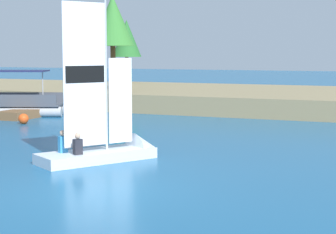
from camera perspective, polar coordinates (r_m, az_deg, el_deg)
The scene contains 8 objects.
ground_plane at distance 15.92m, azimuth -6.72°, elevation -7.30°, with size 200.00×200.00×0.00m, color #195684.
shore_bank at distance 39.57m, azimuth 11.50°, elevation 1.67°, with size 80.00×13.80×1.14m, color #897A56.
shoreline_tree_left at distance 48.63m, azimuth -4.06°, elevation 7.63°, with size 2.43×2.43×5.18m.
shoreline_tree_midleft at distance 40.17m, azimuth -5.42°, elevation 9.30°, with size 2.92×2.92×6.40m.
wooden_dock at distance 35.56m, azimuth -12.24°, elevation 0.59°, with size 1.47×6.60×0.47m, color brown.
sailboat at distance 20.68m, azimuth -5.04°, elevation -2.91°, with size 3.57×4.65×6.26m.
pontoon_boat at distance 35.54m, azimuth -14.96°, elevation 1.16°, with size 6.45×4.13×2.66m.
channel_buoy at distance 31.31m, azimuth -13.91°, elevation -0.17°, with size 0.54×0.54×0.54m, color #E54C19.
Camera 1 is at (7.62, -13.45, 3.77)m, focal length 62.53 mm.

